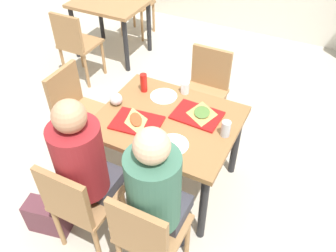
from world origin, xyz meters
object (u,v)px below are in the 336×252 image
(pizza_slice_a, at_px, (136,120))
(background_chair_near, at_px, (75,42))
(chair_left_end, at_px, (76,107))
(tray_red_far, at_px, (197,115))
(plastic_cup_b, at_px, (147,146))
(foil_bundle, at_px, (116,99))
(condiment_bottle, at_px, (144,83))
(chair_far_side, at_px, (206,86))
(paper_plate_near_edge, at_px, (173,145))
(handbag, at_px, (48,216))
(paper_plate_center, at_px, (164,96))
(person_in_red, at_px, (85,163))
(plastic_cup_a, at_px, (185,88))
(main_table, at_px, (168,128))
(soda_can, at_px, (226,129))
(person_in_brown_jacket, at_px, (157,192))
(tray_red_near, at_px, (137,123))
(background_table, at_px, (110,11))
(chair_near_right, at_px, (147,234))
(pizza_slice_b, at_px, (202,113))
(chair_near_left, at_px, (78,202))

(pizza_slice_a, xyz_separation_m, background_chair_near, (-1.47, 1.10, -0.24))
(chair_left_end, distance_m, tray_red_far, 1.12)
(background_chair_near, bearing_deg, pizza_slice_a, -36.85)
(plastic_cup_b, xyz_separation_m, foil_bundle, (-0.47, 0.34, 0.00))
(chair_left_end, height_order, foil_bundle, chair_left_end)
(condiment_bottle, bearing_deg, chair_far_side, 59.43)
(paper_plate_near_edge, relative_size, pizza_slice_a, 0.85)
(handbag, distance_m, background_chair_near, 2.11)
(paper_plate_center, distance_m, plastic_cup_b, 0.63)
(person_in_red, xyz_separation_m, plastic_cup_a, (0.24, 1.03, 0.01))
(main_table, relative_size, chair_left_end, 1.20)
(soda_can, xyz_separation_m, handbag, (-1.06, -0.85, -0.64))
(chair_left_end, xyz_separation_m, person_in_red, (0.64, -0.67, 0.25))
(tray_red_far, relative_size, paper_plate_center, 1.64)
(person_in_brown_jacket, xyz_separation_m, tray_red_far, (-0.08, 0.80, -0.03))
(main_table, bearing_deg, paper_plate_near_edge, -56.28)
(main_table, xyz_separation_m, soda_can, (0.44, 0.02, 0.16))
(chair_far_side, distance_m, person_in_red, 1.52)
(chair_left_end, xyz_separation_m, handbag, (0.29, -0.83, -0.37))
(paper_plate_near_edge, height_order, pizza_slice_a, pizza_slice_a)
(tray_red_far, bearing_deg, person_in_brown_jacket, -84.39)
(tray_red_far, distance_m, background_chair_near, 2.04)
(person_in_red, distance_m, foil_bundle, 0.67)
(chair_far_side, bearing_deg, background_chair_near, 174.93)
(tray_red_far, height_order, condiment_bottle, condiment_bottle)
(paper_plate_near_edge, bearing_deg, tray_red_far, 85.88)
(tray_red_near, relative_size, paper_plate_near_edge, 1.64)
(person_in_brown_jacket, distance_m, background_chair_near, 2.54)
(plastic_cup_a, distance_m, handbag, 1.47)
(soda_can, height_order, background_table, soda_can)
(chair_near_right, relative_size, tray_red_far, 2.42)
(tray_red_near, relative_size, pizza_slice_a, 1.40)
(main_table, bearing_deg, person_in_red, -111.31)
(pizza_slice_b, distance_m, soda_can, 0.27)
(soda_can, bearing_deg, person_in_red, -135.59)
(person_in_brown_jacket, distance_m, plastic_cup_a, 1.07)
(chair_far_side, relative_size, plastic_cup_b, 8.70)
(tray_red_far, xyz_separation_m, plastic_cup_a, (-0.21, 0.24, 0.04))
(chair_left_end, distance_m, pizza_slice_b, 1.15)
(person_in_red, height_order, plastic_cup_a, person_in_red)
(main_table, height_order, pizza_slice_a, pizza_slice_a)
(chair_left_end, relative_size, pizza_slice_a, 3.37)
(chair_near_right, height_order, chair_far_side, same)
(tray_red_near, xyz_separation_m, pizza_slice_a, (-0.01, 0.01, 0.02))
(main_table, distance_m, condiment_bottle, 0.45)
(chair_near_right, relative_size, plastic_cup_a, 8.70)
(chair_near_right, height_order, chair_left_end, same)
(soda_can, bearing_deg, chair_near_left, -130.32)
(person_in_red, distance_m, background_chair_near, 2.16)
(tray_red_far, distance_m, plastic_cup_b, 0.52)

